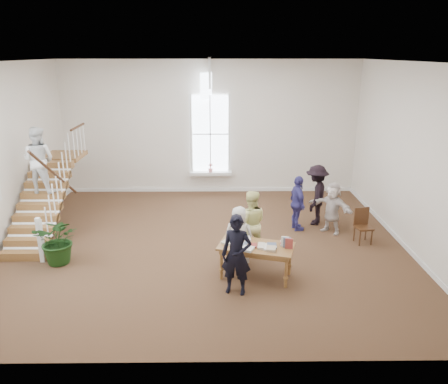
{
  "coord_description": "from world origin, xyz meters",
  "views": [
    {
      "loc": [
        0.3,
        -10.29,
        4.71
      ],
      "look_at": [
        0.42,
        0.4,
        1.27
      ],
      "focal_mm": 35.0,
      "sensor_mm": 36.0,
      "label": 1
    }
  ],
  "objects_px": {
    "elderly_woman": "(239,236)",
    "woman_cluster_c": "(332,208)",
    "person_yellow": "(250,223)",
    "woman_cluster_a": "(298,203)",
    "police_officer": "(236,255)",
    "woman_cluster_b": "(316,195)",
    "library_table": "(256,249)",
    "floor_plant": "(59,240)",
    "side_chair": "(363,224)"
  },
  "relations": [
    {
      "from": "person_yellow",
      "to": "woman_cluster_c",
      "type": "height_order",
      "value": "person_yellow"
    },
    {
      "from": "woman_cluster_a",
      "to": "woman_cluster_c",
      "type": "height_order",
      "value": "woman_cluster_a"
    },
    {
      "from": "woman_cluster_b",
      "to": "side_chair",
      "type": "height_order",
      "value": "woman_cluster_b"
    },
    {
      "from": "library_table",
      "to": "woman_cluster_c",
      "type": "xyz_separation_m",
      "value": [
        2.26,
        2.46,
        0.04
      ]
    },
    {
      "from": "person_yellow",
      "to": "woman_cluster_a",
      "type": "height_order",
      "value": "person_yellow"
    },
    {
      "from": "person_yellow",
      "to": "woman_cluster_a",
      "type": "relative_size",
      "value": 1.06
    },
    {
      "from": "woman_cluster_c",
      "to": "side_chair",
      "type": "bearing_deg",
      "value": 0.36
    },
    {
      "from": "person_yellow",
      "to": "side_chair",
      "type": "distance_m",
      "value": 3.05
    },
    {
      "from": "library_table",
      "to": "floor_plant",
      "type": "relative_size",
      "value": 1.52
    },
    {
      "from": "police_officer",
      "to": "woman_cluster_c",
      "type": "bearing_deg",
      "value": 63.47
    },
    {
      "from": "library_table",
      "to": "police_officer",
      "type": "height_order",
      "value": "police_officer"
    },
    {
      "from": "person_yellow",
      "to": "floor_plant",
      "type": "relative_size",
      "value": 1.41
    },
    {
      "from": "library_table",
      "to": "side_chair",
      "type": "bearing_deg",
      "value": 47.99
    },
    {
      "from": "police_officer",
      "to": "side_chair",
      "type": "distance_m",
      "value": 4.17
    },
    {
      "from": "library_table",
      "to": "woman_cluster_b",
      "type": "relative_size",
      "value": 1.02
    },
    {
      "from": "elderly_woman",
      "to": "floor_plant",
      "type": "height_order",
      "value": "elderly_woman"
    },
    {
      "from": "floor_plant",
      "to": "library_table",
      "type": "bearing_deg",
      "value": -8.95
    },
    {
      "from": "police_officer",
      "to": "elderly_woman",
      "type": "distance_m",
      "value": 1.26
    },
    {
      "from": "person_yellow",
      "to": "woman_cluster_c",
      "type": "distance_m",
      "value": 2.68
    },
    {
      "from": "woman_cluster_c",
      "to": "floor_plant",
      "type": "relative_size",
      "value": 1.23
    },
    {
      "from": "police_officer",
      "to": "woman_cluster_c",
      "type": "xyz_separation_m",
      "value": [
        2.7,
        3.11,
        -0.13
      ]
    },
    {
      "from": "woman_cluster_b",
      "to": "person_yellow",
      "type": "bearing_deg",
      "value": -23.18
    },
    {
      "from": "library_table",
      "to": "floor_plant",
      "type": "distance_m",
      "value": 4.54
    },
    {
      "from": "woman_cluster_a",
      "to": "floor_plant",
      "type": "xyz_separation_m",
      "value": [
        -5.84,
        -1.95,
        -0.19
      ]
    },
    {
      "from": "library_table",
      "to": "woman_cluster_b",
      "type": "height_order",
      "value": "woman_cluster_b"
    },
    {
      "from": "library_table",
      "to": "woman_cluster_b",
      "type": "distance_m",
      "value": 3.68
    },
    {
      "from": "library_table",
      "to": "elderly_woman",
      "type": "distance_m",
      "value": 0.69
    },
    {
      "from": "police_officer",
      "to": "side_chair",
      "type": "height_order",
      "value": "police_officer"
    },
    {
      "from": "library_table",
      "to": "woman_cluster_c",
      "type": "relative_size",
      "value": 1.24
    },
    {
      "from": "library_table",
      "to": "woman_cluster_a",
      "type": "distance_m",
      "value": 2.98
    },
    {
      "from": "woman_cluster_a",
      "to": "woman_cluster_c",
      "type": "relative_size",
      "value": 1.08
    },
    {
      "from": "elderly_woman",
      "to": "side_chair",
      "type": "distance_m",
      "value": 3.47
    },
    {
      "from": "library_table",
      "to": "woman_cluster_a",
      "type": "bearing_deg",
      "value": 78.88
    },
    {
      "from": "library_table",
      "to": "elderly_woman",
      "type": "height_order",
      "value": "elderly_woman"
    },
    {
      "from": "woman_cluster_a",
      "to": "side_chair",
      "type": "xyz_separation_m",
      "value": [
        1.55,
        -0.84,
        -0.27
      ]
    },
    {
      "from": "woman_cluster_b",
      "to": "floor_plant",
      "type": "distance_m",
      "value": 6.88
    },
    {
      "from": "woman_cluster_b",
      "to": "elderly_woman",
      "type": "bearing_deg",
      "value": -20.83
    },
    {
      "from": "library_table",
      "to": "police_officer",
      "type": "relative_size",
      "value": 1.04
    },
    {
      "from": "woman_cluster_c",
      "to": "floor_plant",
      "type": "bearing_deg",
      "value": -120.4
    },
    {
      "from": "woman_cluster_b",
      "to": "library_table",
      "type": "bearing_deg",
      "value": -10.51
    },
    {
      "from": "police_officer",
      "to": "floor_plant",
      "type": "distance_m",
      "value": 4.27
    },
    {
      "from": "woman_cluster_a",
      "to": "woman_cluster_b",
      "type": "distance_m",
      "value": 0.76
    },
    {
      "from": "police_officer",
      "to": "woman_cluster_b",
      "type": "relative_size",
      "value": 0.98
    },
    {
      "from": "library_table",
      "to": "woman_cluster_c",
      "type": "bearing_deg",
      "value": 63.36
    },
    {
      "from": "library_table",
      "to": "person_yellow",
      "type": "relative_size",
      "value": 1.08
    },
    {
      "from": "floor_plant",
      "to": "side_chair",
      "type": "distance_m",
      "value": 7.47
    },
    {
      "from": "elderly_woman",
      "to": "woman_cluster_c",
      "type": "xyz_separation_m",
      "value": [
        2.6,
        1.86,
        0.01
      ]
    },
    {
      "from": "person_yellow",
      "to": "woman_cluster_a",
      "type": "xyz_separation_m",
      "value": [
        1.4,
        1.56,
        -0.05
      ]
    },
    {
      "from": "woman_cluster_a",
      "to": "person_yellow",
      "type": "bearing_deg",
      "value": 127.37
    },
    {
      "from": "woman_cluster_a",
      "to": "floor_plant",
      "type": "distance_m",
      "value": 6.16
    }
  ]
}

